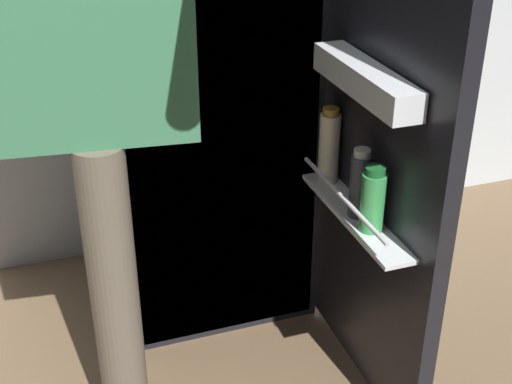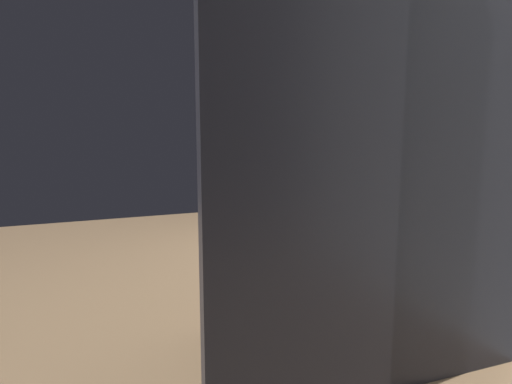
# 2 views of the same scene
# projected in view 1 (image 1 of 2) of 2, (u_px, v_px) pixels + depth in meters

# --- Properties ---
(ground_plane) EXTENTS (5.92, 5.92, 0.00)m
(ground_plane) POSITION_uv_depth(u_px,v_px,m) (249.00, 383.00, 2.12)
(ground_plane) COLOR brown
(refrigerator) EXTENTS (0.69, 1.26, 1.76)m
(refrigerator) POSITION_uv_depth(u_px,v_px,m) (201.00, 51.00, 2.14)
(refrigerator) COLOR black
(refrigerator) RESTS_ON ground_plane
(person) EXTENTS (0.57, 0.82, 1.74)m
(person) POSITION_uv_depth(u_px,v_px,m) (92.00, 51.00, 1.53)
(person) COLOR #665B4C
(person) RESTS_ON ground_plane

